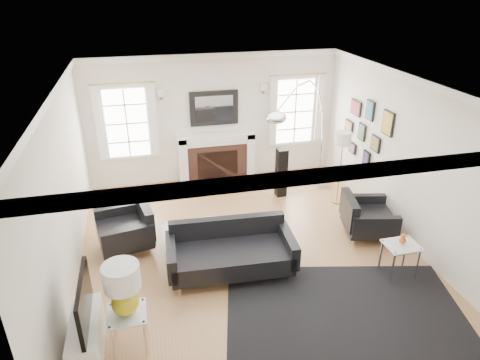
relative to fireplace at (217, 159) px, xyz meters
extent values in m
plane|color=#9F7543|center=(0.00, -2.79, -0.54)|extent=(6.00, 6.00, 0.00)
cube|color=silver|center=(0.00, 0.21, 0.86)|extent=(5.50, 0.04, 2.80)
cube|color=silver|center=(0.00, -5.79, 0.86)|extent=(5.50, 0.04, 2.80)
cube|color=silver|center=(-2.75, -2.79, 0.86)|extent=(0.04, 6.00, 2.80)
cube|color=silver|center=(2.75, -2.79, 0.86)|extent=(0.04, 6.00, 2.80)
cube|color=white|center=(0.00, -2.79, 2.26)|extent=(5.50, 6.00, 0.02)
cube|color=white|center=(0.00, -2.79, 2.20)|extent=(5.50, 6.00, 0.12)
cube|color=white|center=(-0.75, 0.01, 0.01)|extent=(0.18, 0.38, 1.10)
cube|color=white|center=(0.75, 0.01, 0.01)|extent=(0.18, 0.38, 1.10)
cube|color=white|center=(0.00, 0.01, 0.51)|extent=(1.70, 0.38, 0.12)
cube|color=white|center=(0.00, 0.01, 0.41)|extent=(1.50, 0.34, 0.10)
cube|color=brown|center=(0.00, 0.03, -0.09)|extent=(1.30, 0.30, 0.90)
cube|color=black|center=(0.00, -0.07, -0.16)|extent=(0.90, 0.10, 0.76)
cube|color=brown|center=(0.00, -0.24, -0.52)|extent=(1.70, 0.50, 0.04)
cube|color=black|center=(0.00, 0.17, 1.11)|extent=(1.05, 0.06, 0.75)
cube|color=white|center=(0.00, 0.13, 1.11)|extent=(0.82, 0.02, 0.55)
cube|color=white|center=(-1.85, 0.18, 0.91)|extent=(1.00, 0.05, 1.60)
cube|color=white|center=(-1.85, 0.15, 0.91)|extent=(0.84, 0.02, 1.44)
cube|color=white|center=(-2.40, 0.08, 0.96)|extent=(0.14, 0.05, 1.55)
cube|color=white|center=(-1.30, 0.08, 0.96)|extent=(0.14, 0.05, 1.55)
cube|color=white|center=(1.85, 0.18, 0.91)|extent=(1.00, 0.05, 1.60)
cube|color=white|center=(1.85, 0.15, 0.91)|extent=(0.84, 0.02, 1.44)
cube|color=white|center=(1.30, 0.08, 0.96)|extent=(0.14, 0.05, 1.55)
cube|color=white|center=(2.40, 0.08, 0.96)|extent=(0.14, 0.05, 1.55)
cube|color=black|center=(2.72, -2.19, 1.31)|extent=(0.03, 0.34, 0.44)
cube|color=gold|center=(2.70, -2.19, 1.31)|extent=(0.01, 0.29, 0.39)
cube|color=black|center=(2.72, -1.54, 1.36)|extent=(0.03, 0.28, 0.38)
cube|color=teal|center=(2.70, -1.54, 1.36)|extent=(0.01, 0.23, 0.33)
cube|color=black|center=(2.72, -0.99, 1.26)|extent=(0.03, 0.40, 0.30)
cube|color=#A9344C|center=(2.70, -0.99, 1.26)|extent=(0.01, 0.35, 0.25)
cube|color=black|center=(2.72, -1.89, 0.81)|extent=(0.03, 0.30, 0.30)
cube|color=olive|center=(2.70, -1.89, 0.81)|extent=(0.01, 0.25, 0.25)
cube|color=black|center=(2.72, -1.34, 0.86)|extent=(0.03, 0.26, 0.34)
cube|color=#437049|center=(2.70, -1.34, 0.86)|extent=(0.01, 0.21, 0.29)
cube|color=black|center=(2.72, -0.79, 0.81)|extent=(0.03, 0.32, 0.24)
cube|color=olive|center=(2.70, -0.79, 0.81)|extent=(0.01, 0.27, 0.19)
cube|color=black|center=(2.72, -1.64, 0.41)|extent=(0.03, 0.24, 0.30)
cube|color=#40356A|center=(2.70, -1.64, 0.41)|extent=(0.01, 0.19, 0.25)
cube|color=black|center=(2.72, -1.04, 0.41)|extent=(0.03, 0.28, 0.22)
cube|color=#8D5278|center=(2.70, -1.04, 0.41)|extent=(0.01, 0.23, 0.17)
cube|color=white|center=(-2.45, -4.49, -0.29)|extent=(0.35, 1.00, 0.50)
cube|color=black|center=(-2.40, -4.49, 0.26)|extent=(0.05, 1.00, 0.58)
cube|color=black|center=(0.86, -4.91, -0.54)|extent=(3.77, 3.36, 0.01)
cube|color=black|center=(-0.41, -3.35, -0.25)|extent=(1.89, 0.98, 0.31)
cube|color=black|center=(-0.38, -2.96, -0.03)|extent=(1.85, 0.25, 0.51)
cube|color=black|center=(-1.31, -3.30, -0.13)|extent=(0.19, 0.88, 0.39)
cube|color=black|center=(0.50, -3.40, -0.13)|extent=(0.19, 0.88, 0.39)
cube|color=black|center=(-2.01, -2.28, -0.25)|extent=(0.97, 0.97, 0.31)
cube|color=black|center=(-1.64, -2.21, -0.02)|extent=(0.30, 0.84, 0.52)
cube|color=black|center=(-2.09, -1.87, -0.13)|extent=(0.84, 0.28, 0.39)
cube|color=black|center=(-1.93, -2.68, -0.13)|extent=(0.84, 0.28, 0.39)
cube|color=black|center=(2.20, -2.85, -0.26)|extent=(0.96, 0.96, 0.30)
cube|color=black|center=(1.84, -2.77, -0.04)|extent=(0.31, 0.82, 0.51)
cube|color=black|center=(2.11, -3.24, -0.14)|extent=(0.82, 0.29, 0.38)
cube|color=black|center=(2.29, -2.45, -0.14)|extent=(0.82, 0.29, 0.38)
cube|color=silver|center=(-0.93, -2.74, -0.13)|extent=(0.95, 0.95, 0.02)
cylinder|color=silver|center=(-1.36, -3.17, -0.33)|extent=(0.04, 0.04, 0.42)
cylinder|color=silver|center=(-0.49, -3.17, -0.33)|extent=(0.04, 0.04, 0.42)
cylinder|color=silver|center=(-1.36, -2.31, -0.33)|extent=(0.04, 0.04, 0.42)
cylinder|color=silver|center=(-0.49, -2.31, -0.33)|extent=(0.04, 0.04, 0.42)
cube|color=silver|center=(-1.95, -4.48, -0.03)|extent=(0.47, 0.47, 0.02)
cylinder|color=silver|center=(-2.15, -4.68, -0.28)|extent=(0.04, 0.04, 0.52)
cylinder|color=silver|center=(-1.75, -4.68, -0.28)|extent=(0.04, 0.04, 0.52)
cylinder|color=silver|center=(-2.15, -4.29, -0.28)|extent=(0.04, 0.04, 0.52)
cylinder|color=silver|center=(-1.75, -4.29, -0.28)|extent=(0.04, 0.04, 0.52)
cube|color=silver|center=(2.09, -3.99, 0.00)|extent=(0.50, 0.42, 0.02)
cylinder|color=silver|center=(1.88, -4.17, -0.27)|extent=(0.04, 0.04, 0.55)
cylinder|color=silver|center=(2.30, -4.17, -0.27)|extent=(0.04, 0.04, 0.55)
cylinder|color=silver|center=(1.88, -3.82, -0.27)|extent=(0.04, 0.04, 0.55)
cylinder|color=silver|center=(2.30, -3.82, -0.27)|extent=(0.04, 0.04, 0.55)
sphere|color=gold|center=(-1.95, -4.48, 0.14)|extent=(0.33, 0.33, 0.33)
cylinder|color=gold|center=(-1.95, -4.48, 0.30)|extent=(0.04, 0.04, 0.13)
cylinder|color=white|center=(-1.95, -4.48, 0.52)|extent=(0.44, 0.44, 0.31)
sphere|color=#C84F19|center=(2.09, -3.99, 0.09)|extent=(0.11, 0.11, 0.11)
sphere|color=#C84F19|center=(2.09, -3.99, 0.16)|extent=(0.08, 0.08, 0.08)
cube|color=white|center=(2.20, -0.67, -0.44)|extent=(0.27, 0.43, 0.21)
ellipsoid|color=silver|center=(0.71, -1.95, 1.48)|extent=(0.36, 0.36, 0.22)
cylinder|color=#A48539|center=(2.20, -1.59, -0.53)|extent=(0.19, 0.19, 0.03)
cylinder|color=#A48539|center=(2.20, -1.59, 0.13)|extent=(0.02, 0.02, 1.35)
cylinder|color=white|center=(2.20, -1.59, 0.85)|extent=(0.31, 0.31, 0.25)
cube|color=black|center=(1.18, -1.01, -0.02)|extent=(0.22, 0.22, 1.04)
camera|label=1|loc=(-1.54, -8.68, 3.66)|focal=32.00mm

